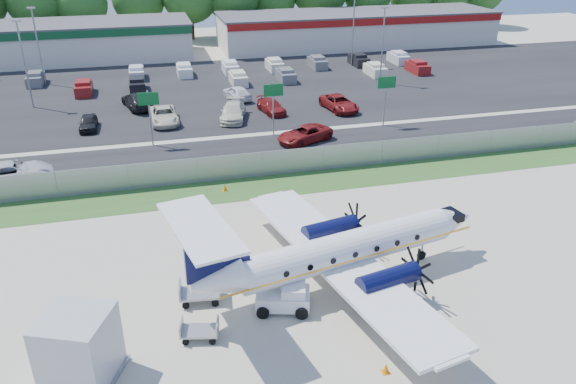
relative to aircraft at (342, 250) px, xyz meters
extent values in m
plane|color=#BCB49F|center=(-1.07, 1.30, -2.12)|extent=(170.00, 170.00, 0.00)
cube|color=#2D561E|center=(-1.07, 13.30, -2.11)|extent=(170.00, 4.00, 0.02)
cube|color=black|center=(-1.07, 20.30, -2.11)|extent=(170.00, 8.00, 0.02)
cube|color=black|center=(-1.07, 41.30, -2.11)|extent=(170.00, 32.00, 0.02)
cube|color=gray|center=(-1.07, 15.30, -1.12)|extent=(120.00, 0.02, 1.90)
cube|color=gray|center=(-1.07, 15.30, -0.14)|extent=(120.00, 0.06, 0.06)
cube|color=gray|center=(-1.07, 15.30, -2.07)|extent=(120.00, 0.06, 0.06)
cube|color=silver|center=(-25.07, 63.30, 0.38)|extent=(46.00, 12.00, 5.00)
cube|color=#474749|center=(-25.07, 63.30, 3.00)|extent=(46.40, 12.40, 0.24)
cube|color=#0F4723|center=(-25.07, 57.20, 2.38)|extent=(46.00, 0.20, 1.00)
cube|color=silver|center=(24.93, 63.30, 0.38)|extent=(44.00, 12.00, 5.00)
cube|color=#474749|center=(24.93, 63.30, 3.00)|extent=(44.40, 12.40, 0.24)
cube|color=maroon|center=(24.93, 57.20, 2.38)|extent=(44.00, 0.20, 1.00)
cylinder|color=gray|center=(-9.07, 24.30, 0.38)|extent=(0.14, 0.14, 5.00)
cube|color=#0C5923|center=(-9.07, 24.15, 2.18)|extent=(1.80, 0.08, 1.10)
cylinder|color=gray|center=(1.93, 24.30, 0.38)|extent=(0.14, 0.14, 5.00)
cube|color=#0C5923|center=(1.93, 24.15, 2.18)|extent=(1.80, 0.08, 1.10)
cylinder|color=gray|center=(12.93, 24.30, 0.38)|extent=(0.14, 0.14, 5.00)
cube|color=#0C5923|center=(12.93, 24.15, 2.18)|extent=(1.80, 0.08, 1.10)
cylinder|color=gray|center=(-21.07, 39.30, 2.38)|extent=(0.18, 0.18, 9.00)
cube|color=gray|center=(-21.07, 39.30, 6.88)|extent=(0.90, 0.35, 0.18)
cylinder|color=gray|center=(18.93, 39.30, 2.38)|extent=(0.18, 0.18, 9.00)
cube|color=gray|center=(18.93, 39.30, 6.88)|extent=(0.90, 0.35, 0.18)
cylinder|color=gray|center=(-21.07, 49.30, 2.38)|extent=(0.18, 0.18, 9.00)
cube|color=gray|center=(-21.07, 49.30, 6.88)|extent=(0.90, 0.35, 0.18)
cylinder|color=gray|center=(18.93, 49.30, 2.38)|extent=(0.18, 0.18, 9.00)
cylinder|color=silver|center=(0.38, 0.08, 0.00)|extent=(12.45, 4.40, 1.87)
cone|color=silver|center=(7.48, 1.59, 0.00)|extent=(2.51, 2.29, 1.87)
cone|color=silver|center=(-6.90, -1.47, 0.20)|extent=(2.90, 2.37, 1.87)
cube|color=black|center=(7.28, 1.55, 0.34)|extent=(1.14, 1.44, 0.44)
cube|color=silver|center=(-0.10, -0.02, -0.54)|extent=(6.71, 17.64, 0.22)
cylinder|color=black|center=(1.56, -2.59, -0.40)|extent=(3.51, 1.76, 1.09)
cylinder|color=black|center=(0.37, 3.00, -0.40)|extent=(3.51, 1.76, 1.09)
cube|color=black|center=(-7.38, -1.57, 1.87)|extent=(1.87, 0.56, 2.86)
cube|color=silver|center=(-7.48, -1.59, 3.30)|extent=(3.59, 6.48, 0.14)
cylinder|color=gray|center=(5.40, 1.15, -1.48)|extent=(0.12, 0.12, 1.28)
cylinder|color=black|center=(5.40, 1.15, -1.85)|extent=(0.58, 0.29, 0.55)
cylinder|color=black|center=(0.50, -2.82, -1.81)|extent=(0.70, 0.52, 0.63)
cylinder|color=black|center=(-0.69, 2.78, -1.81)|extent=(0.70, 0.52, 0.63)
cube|color=silver|center=(-3.57, -1.32, -1.53)|extent=(3.03, 2.30, 0.75)
cube|color=silver|center=(-3.05, -1.47, -0.94)|extent=(1.53, 1.67, 0.54)
cube|color=black|center=(-2.59, -1.60, -0.92)|extent=(0.52, 1.19, 0.43)
cylinder|color=black|center=(-4.73, -1.86, -1.80)|extent=(0.69, 0.41, 0.65)
cylinder|color=black|center=(-4.26, -0.24, -1.80)|extent=(0.69, 0.41, 0.65)
cylinder|color=black|center=(-2.87, -2.40, -1.80)|extent=(0.69, 0.41, 0.65)
cylinder|color=black|center=(-2.40, -0.78, -1.80)|extent=(0.69, 0.41, 0.65)
cube|color=gray|center=(-7.57, 0.36, -1.64)|extent=(2.27, 1.53, 0.13)
cube|color=gray|center=(-8.57, 0.48, -1.32)|extent=(0.24, 1.28, 0.64)
cube|color=gray|center=(-6.57, 0.23, -1.32)|extent=(0.24, 1.28, 0.64)
cylinder|color=black|center=(-8.38, -0.13, -1.93)|extent=(0.40, 0.17, 0.38)
cylinder|color=black|center=(-8.24, 1.03, -1.93)|extent=(0.40, 0.17, 0.38)
cylinder|color=black|center=(-6.90, -0.32, -1.93)|extent=(0.40, 0.17, 0.38)
cylinder|color=black|center=(-6.76, 0.85, -1.93)|extent=(0.40, 0.17, 0.38)
cube|color=gray|center=(-7.93, -2.56, -1.72)|extent=(1.97, 1.43, 0.11)
cube|color=gray|center=(-8.75, -2.37, -1.46)|extent=(0.31, 1.06, 0.53)
cube|color=gray|center=(-7.11, -2.75, -1.46)|extent=(0.31, 1.06, 0.53)
cylinder|color=black|center=(-8.65, -2.90, -1.96)|extent=(0.34, 0.17, 0.32)
cylinder|color=black|center=(-8.43, -1.95, -1.96)|extent=(0.34, 0.17, 0.32)
cylinder|color=black|center=(-7.43, -3.18, -1.96)|extent=(0.34, 0.17, 0.32)
cylinder|color=black|center=(-7.22, -2.22, -1.96)|extent=(0.34, 0.17, 0.32)
cube|color=#B6B8BE|center=(-13.08, -3.93, -0.49)|extent=(3.57, 3.57, 3.26)
cube|color=gray|center=(-13.08, -3.93, -2.01)|extent=(3.86, 3.86, 0.22)
cone|color=orange|center=(2.46, -4.87, -1.87)|extent=(0.33, 0.33, 0.50)
cube|color=orange|center=(2.46, -4.87, -2.11)|extent=(0.35, 0.35, 0.03)
cone|color=orange|center=(-0.33, -6.89, -1.88)|extent=(0.33, 0.33, 0.49)
cube|color=orange|center=(-0.33, -6.89, -2.11)|extent=(0.35, 0.35, 0.03)
cone|color=orange|center=(-4.32, 13.35, -1.86)|extent=(0.34, 0.34, 0.52)
cube|color=orange|center=(-4.32, 13.35, -2.11)|extent=(0.36, 0.36, 0.03)
imported|color=silver|center=(-19.65, 18.80, -2.12)|extent=(6.35, 3.83, 1.65)
imported|color=maroon|center=(4.22, 21.81, -2.12)|extent=(5.77, 4.32, 1.46)
imported|color=black|center=(-14.83, 30.28, -2.12)|extent=(1.65, 4.01, 1.36)
imported|color=beige|center=(-7.72, 30.42, -2.12)|extent=(2.79, 5.67, 1.55)
imported|color=beige|center=(-0.94, 29.78, -2.12)|extent=(3.63, 5.98, 1.62)
imported|color=maroon|center=(3.27, 31.05, -2.12)|extent=(2.66, 4.90, 1.35)
imported|color=maroon|center=(10.41, 30.15, -2.12)|extent=(3.26, 5.80, 1.53)
imported|color=black|center=(-10.19, 36.20, -2.12)|extent=(3.69, 6.16, 1.67)
imported|color=silver|center=(0.66, 36.75, -2.12)|extent=(2.99, 4.96, 1.58)
camera|label=1|loc=(-9.17, -24.00, 15.61)|focal=35.00mm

